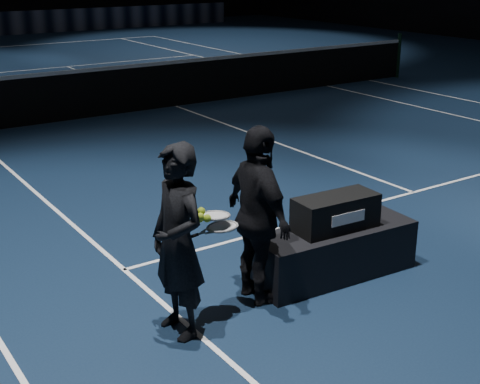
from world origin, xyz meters
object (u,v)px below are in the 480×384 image
Objects in this scene: player_bench at (334,252)px; player_b at (258,216)px; racket_lower at (222,227)px; racket_upper at (215,216)px; racket_bag at (336,212)px; player_a at (178,242)px; tennis_balls at (203,216)px.

player_bench is 1.04m from player_b.
racket_upper is (-0.05, 0.03, 0.10)m from racket_lower.
racket_lower is (-0.40, -0.05, 0.01)m from player_b.
racket_bag is at bearing -5.32° from racket_lower.
player_bench is 2.00× the size of racket_bag.
racket_bag is 0.51× the size of player_a.
racket_upper is (-0.45, -0.01, 0.11)m from player_b.
tennis_balls is (-1.47, -0.04, 0.30)m from racket_bag.
player_b is at bearing -177.86° from racket_bag.
player_bench is 2.40× the size of racket_upper.
player_b reaches higher than player_bench.
player_a is 1.00× the size of player_b.
racket_bag is 0.51× the size of player_b.
racket_lower is at bearing -175.42° from racket_bag.
tennis_balls is at bearing -174.91° from player_bench.
racket_bag is 1.50m from tennis_balls.
racket_lower is (-1.27, -0.03, 0.57)m from player_bench.
racket_upper is (-1.33, 0.01, 0.66)m from player_bench.
tennis_balls is at bearing 178.53° from racket_lower.
tennis_balls reaches higher than player_bench.
player_bench is 1.02× the size of player_a.
player_b is (0.84, 0.10, 0.00)m from player_a.
racket_bag is 1.73m from player_a.
player_bench is 1.81m from player_a.
racket_lower is at bearing -42.66° from racket_upper.
racket_upper is 5.67× the size of tennis_balls.
racket_lower is (-1.27, -0.03, 0.16)m from racket_bag.
player_b is 0.61m from tennis_balls.
player_a reaches higher than player_bench.
player_bench is 13.57× the size of tennis_balls.
racket_lower is (0.45, 0.05, 0.01)m from player_a.
racket_upper is at bearing 98.42° from player_a.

